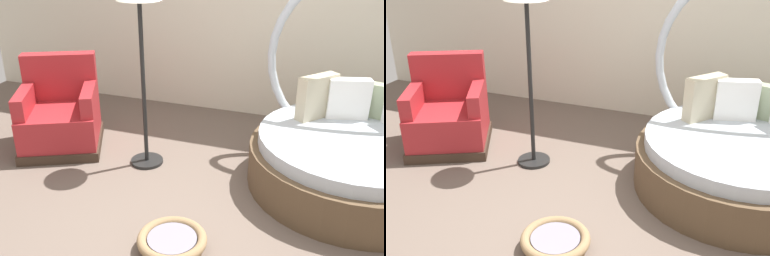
% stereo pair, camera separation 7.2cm
% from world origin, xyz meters
% --- Properties ---
extents(ground_plane, '(8.00, 8.00, 0.02)m').
position_xyz_m(ground_plane, '(0.00, 0.00, -0.01)').
color(ground_plane, '#66564C').
extents(round_daybed, '(1.81, 1.81, 1.92)m').
position_xyz_m(round_daybed, '(1.02, 1.12, 0.36)').
color(round_daybed, brown).
rests_on(round_daybed, ground_plane).
extents(red_armchair, '(1.07, 1.07, 0.94)m').
position_xyz_m(red_armchair, '(-1.89, 0.87, 0.33)').
color(red_armchair, '#38281E').
rests_on(red_armchair, ground_plane).
extents(pet_basket, '(0.51, 0.51, 0.13)m').
position_xyz_m(pet_basket, '(-0.15, -0.31, 0.07)').
color(pet_basket, '#8E704C').
rests_on(pet_basket, ground_plane).
extents(floor_lamp, '(0.40, 0.40, 1.82)m').
position_xyz_m(floor_lamp, '(-0.88, 0.82, 1.53)').
color(floor_lamp, black).
rests_on(floor_lamp, ground_plane).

